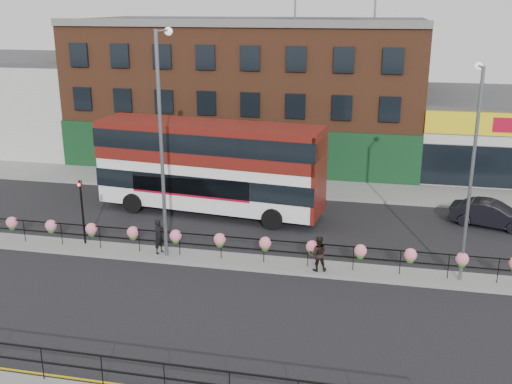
% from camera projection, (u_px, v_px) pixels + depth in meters
% --- Properties ---
extents(ground, '(120.00, 120.00, 0.00)m').
position_uv_depth(ground, '(242.00, 263.00, 27.39)').
color(ground, black).
rests_on(ground, ground).
extents(north_pavement, '(60.00, 4.00, 0.15)m').
position_uv_depth(north_pavement, '(285.00, 187.00, 38.56)').
color(north_pavement, gray).
rests_on(north_pavement, ground).
extents(median, '(60.00, 1.60, 0.15)m').
position_uv_depth(median, '(242.00, 262.00, 27.37)').
color(median, gray).
rests_on(median, ground).
extents(brick_building, '(25.00, 12.21, 10.30)m').
position_uv_depth(brick_building, '(251.00, 90.00, 45.25)').
color(brick_building, brown).
rests_on(brick_building, ground).
extents(warehouse_west, '(15.50, 12.00, 7.30)m').
position_uv_depth(warehouse_west, '(14.00, 100.00, 49.75)').
color(warehouse_west, '#B9BAB5').
rests_on(warehouse_west, ground).
extents(median_railing, '(30.04, 0.56, 1.23)m').
position_uv_depth(median_railing, '(242.00, 242.00, 27.07)').
color(median_railing, black).
rests_on(median_railing, median).
extents(south_railing, '(20.04, 0.05, 1.12)m').
position_uv_depth(south_railing, '(101.00, 364.00, 18.08)').
color(south_railing, black).
rests_on(south_railing, south_pavement).
extents(double_decker_bus, '(12.96, 4.38, 5.15)m').
position_uv_depth(double_decker_bus, '(210.00, 159.00, 33.10)').
color(double_decker_bus, white).
rests_on(double_decker_bus, ground).
extents(car, '(3.75, 4.99, 1.38)m').
position_uv_depth(car, '(491.00, 214.00, 31.71)').
color(car, black).
rests_on(car, ground).
extents(pedestrian_a, '(0.87, 0.79, 1.67)m').
position_uv_depth(pedestrian_a, '(159.00, 236.00, 27.92)').
color(pedestrian_a, black).
rests_on(pedestrian_a, median).
extents(pedestrian_b, '(1.05, 0.96, 1.60)m').
position_uv_depth(pedestrian_b, '(318.00, 254.00, 26.09)').
color(pedestrian_b, black).
rests_on(pedestrian_b, median).
extents(lamp_column_west, '(0.37, 1.79, 10.23)m').
position_uv_depth(lamp_column_west, '(162.00, 126.00, 26.33)').
color(lamp_column_west, slate).
rests_on(lamp_column_west, median).
extents(lamp_column_east, '(0.32, 1.57, 8.96)m').
position_uv_depth(lamp_column_east, '(473.00, 157.00, 24.06)').
color(lamp_column_east, slate).
rests_on(lamp_column_east, median).
extents(traffic_light_median, '(0.15, 0.28, 3.65)m').
position_uv_depth(traffic_light_median, '(81.00, 198.00, 28.60)').
color(traffic_light_median, black).
rests_on(traffic_light_median, median).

